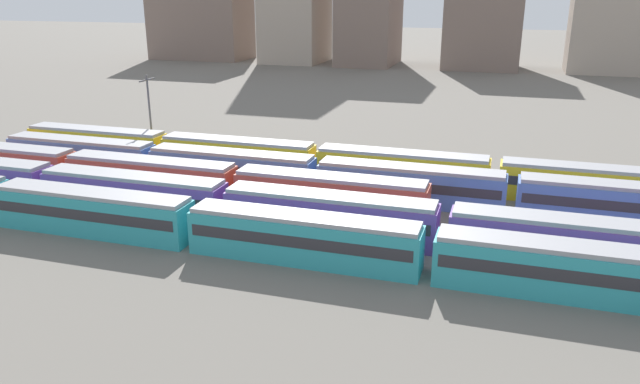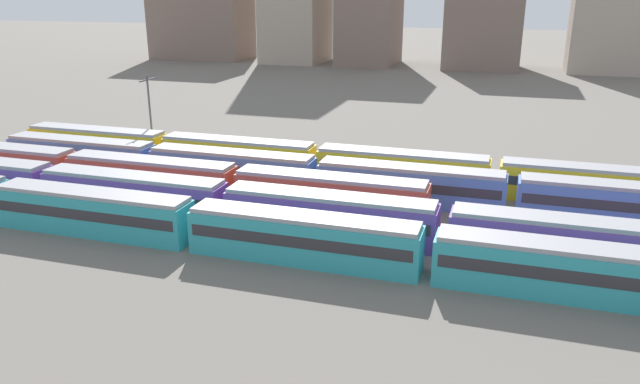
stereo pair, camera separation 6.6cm
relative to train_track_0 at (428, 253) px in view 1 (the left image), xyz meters
name	(u,v)px [view 1 (the left image)]	position (x,y,z in m)	size (l,w,h in m)	color
ground_plane	(65,185)	(-39.96, 10.40, -1.90)	(600.00, 600.00, 0.00)	#666059
train_track_0	(428,253)	(0.00, 0.00, 0.00)	(112.50, 3.06, 3.75)	teal
train_track_1	(444,228)	(0.51, 5.20, 0.00)	(112.50, 3.06, 3.75)	#6B429E
train_track_2	(151,176)	(-29.29, 10.40, 0.00)	(55.80, 3.06, 3.75)	#BC4C38
train_track_3	(410,184)	(-3.91, 15.60, 0.00)	(93.60, 3.06, 3.75)	#4C70BC
train_track_4	(316,161)	(-15.07, 20.80, 0.00)	(74.70, 3.06, 3.75)	yellow
catenary_pole_1	(150,112)	(-37.38, 23.57, 3.69)	(0.24, 3.20, 10.09)	#4C4C51
distant_building_0	(200,6)	(-85.80, 128.49, 13.60)	(28.33, 15.95, 31.01)	#7A665B
distant_building_3	(485,12)	(-3.50, 128.49, 12.61)	(19.40, 17.50, 29.03)	#7A665B
distant_building_4	(621,1)	(28.38, 128.49, 15.48)	(21.97, 14.15, 34.77)	#A89989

